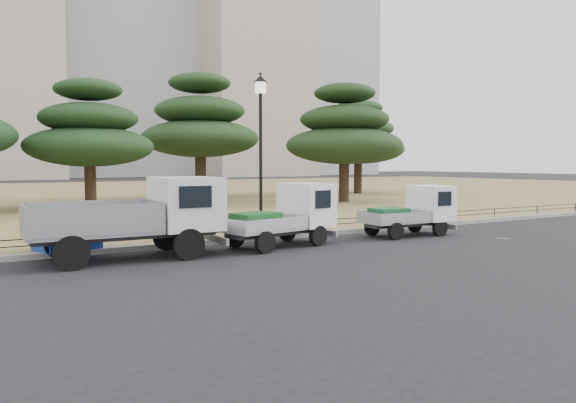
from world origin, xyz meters
TOP-DOWN VIEW (x-y plane):
  - ground at (0.00, 0.00)m, footprint 220.00×220.00m
  - lawn at (0.00, 30.60)m, footprint 120.00×56.00m
  - curb at (0.00, 2.60)m, footprint 120.00×0.25m
  - truck_large at (-5.09, 1.29)m, footprint 4.99×2.11m
  - truck_kei_front at (-0.56, 1.21)m, footprint 3.82×2.16m
  - truck_kei_rear at (4.54, 1.01)m, footprint 3.37×1.56m
  - street_lamp at (-0.51, 2.90)m, footprint 0.47×0.47m
  - pipe_fence at (0.00, 2.75)m, footprint 38.00×0.04m
  - tarp_pile at (-6.59, 2.86)m, footprint 1.80×1.54m
  - manhole at (6.50, -1.20)m, footprint 0.60×0.60m
  - pine_center_left at (-2.94, 17.49)m, footprint 6.68×6.68m
  - pine_center_right at (5.12, 21.85)m, footprint 7.86×7.86m
  - pine_east_near at (11.35, 14.14)m, footprint 7.12×7.12m
  - pine_east_far at (17.98, 21.19)m, footprint 7.17×7.17m
  - tower_east at (40.00, 82.00)m, footprint 20.00×18.00m
  - tower_far_east at (58.00, 90.00)m, footprint 24.00×20.00m
  - radio_tower at (72.00, 85.00)m, footprint 1.80×1.80m

SIDE VIEW (x-z plane):
  - ground at x=0.00m, z-range 0.00..0.00m
  - manhole at x=6.50m, z-range 0.00..0.01m
  - lawn at x=0.00m, z-range 0.00..0.15m
  - curb at x=0.00m, z-range 0.00..0.16m
  - pipe_fence at x=0.00m, z-range 0.24..0.64m
  - tarp_pile at x=-6.59m, z-range 0.05..1.07m
  - truck_kei_rear at x=4.54m, z-range 0.00..1.73m
  - truck_kei_front at x=-0.56m, z-range 0.00..1.90m
  - truck_large at x=-5.09m, z-range 0.12..2.28m
  - street_lamp at x=-0.51m, z-range 1.08..6.34m
  - pine_center_left at x=-2.94m, z-range 0.68..7.47m
  - pine_east_near at x=11.35m, z-range 0.71..7.90m
  - pine_east_far at x=17.98m, z-range 0.70..7.90m
  - pine_center_right at x=5.12m, z-range 0.81..9.15m
  - tower_east at x=40.00m, z-range 0.00..48.00m
  - radio_tower at x=72.00m, z-range -1.46..61.54m
  - tower_far_east at x=58.00m, z-range 0.00..70.00m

